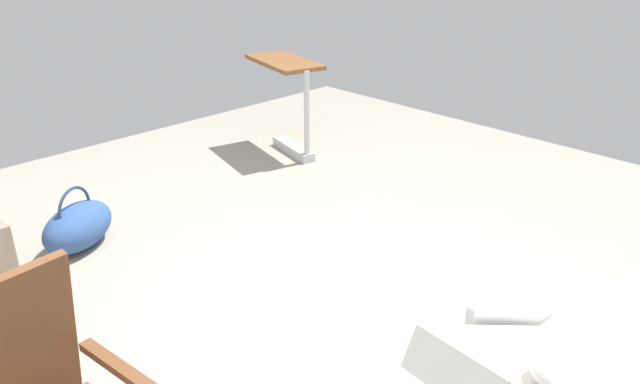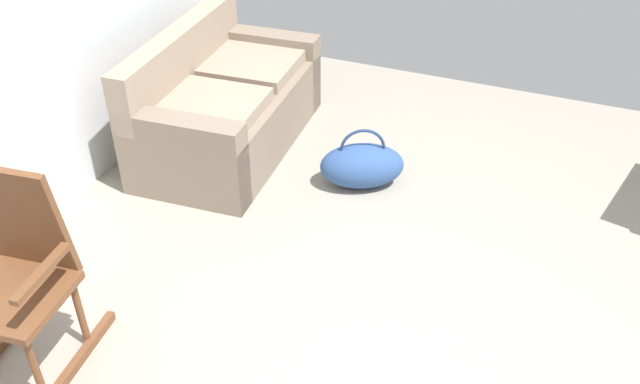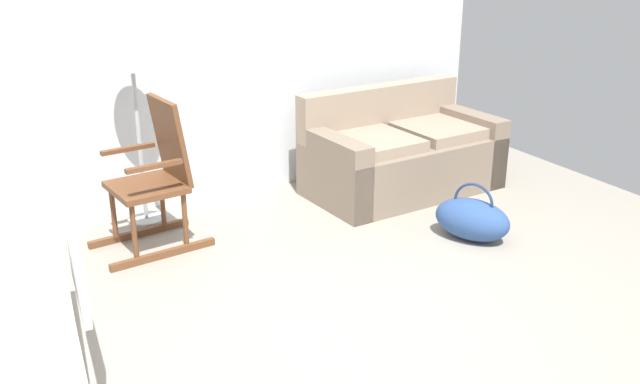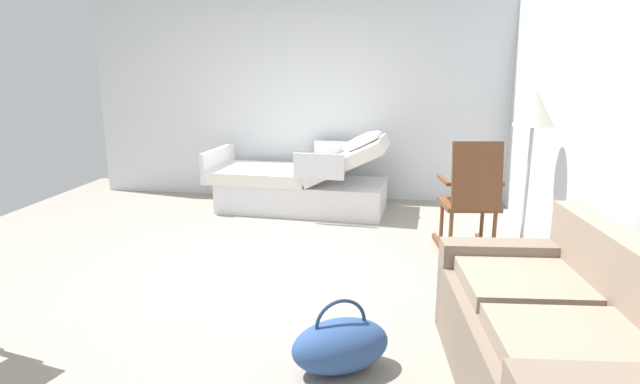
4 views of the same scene
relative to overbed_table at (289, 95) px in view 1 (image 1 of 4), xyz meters
The scene contains 3 objects.
ground_plane 2.29m from the overbed_table, 144.16° to the left, with size 6.51×6.51×0.00m, color gray.
overbed_table is the anchor object (origin of this frame).
duffel_bag 2.27m from the overbed_table, 99.55° to the left, with size 0.54×0.64×0.43m.
Camera 1 is at (-2.22, 2.30, 2.01)m, focal length 34.62 mm.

